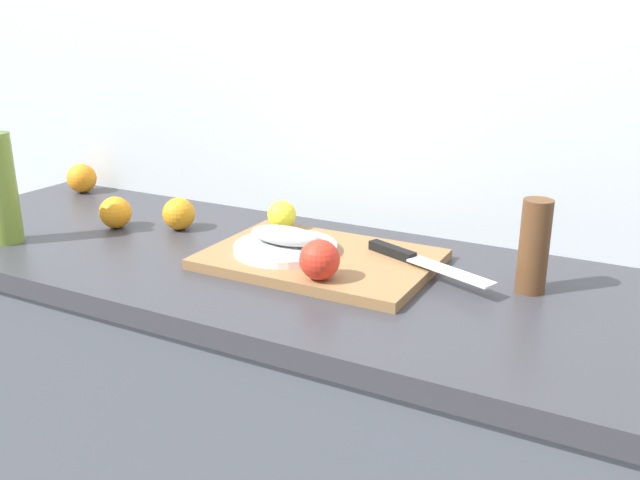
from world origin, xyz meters
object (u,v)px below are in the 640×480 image
object	(u,v)px
chef_knife	(412,258)
lemon_0	(282,215)
pepper_mill	(534,246)
olive_oil_bottle	(1,185)
cutting_board	(320,259)
fish_fillet	(285,236)
white_plate	(285,248)
orange_0	(115,212)

from	to	relation	value
chef_knife	lemon_0	size ratio (longest dim) A/B	4.44
chef_knife	pepper_mill	size ratio (longest dim) A/B	1.66
lemon_0	olive_oil_bottle	size ratio (longest dim) A/B	0.21
cutting_board	lemon_0	distance (m)	0.19
pepper_mill	olive_oil_bottle	bearing A→B (deg)	-166.72
cutting_board	chef_knife	bearing A→B (deg)	13.57
chef_knife	olive_oil_bottle	bearing A→B (deg)	-142.06
fish_fillet	olive_oil_bottle	distance (m)	0.62
white_plate	orange_0	size ratio (longest dim) A/B	2.82
olive_oil_bottle	orange_0	size ratio (longest dim) A/B	4.15
white_plate	pepper_mill	xyz separation A→B (m)	(0.46, 0.07, 0.06)
chef_knife	lemon_0	bearing A→B (deg)	-169.72
olive_oil_bottle	pepper_mill	bearing A→B (deg)	13.28
orange_0	chef_knife	bearing A→B (deg)	4.08
lemon_0	olive_oil_bottle	bearing A→B (deg)	-148.80
olive_oil_bottle	orange_0	world-z (taller)	olive_oil_bottle
fish_fillet	lemon_0	size ratio (longest dim) A/B	2.45
white_plate	olive_oil_bottle	bearing A→B (deg)	-163.17
cutting_board	chef_knife	size ratio (longest dim) A/B	1.58
cutting_board	pepper_mill	bearing A→B (deg)	7.78
cutting_board	lemon_0	world-z (taller)	lemon_0
lemon_0	orange_0	size ratio (longest dim) A/B	0.86
white_plate	olive_oil_bottle	distance (m)	0.63
chef_knife	olive_oil_bottle	size ratio (longest dim) A/B	0.92
chef_knife	pepper_mill	xyz separation A→B (m)	(0.22, 0.01, 0.06)
lemon_0	pepper_mill	bearing A→B (deg)	-5.99
chef_knife	lemon_0	distance (m)	0.34
orange_0	pepper_mill	size ratio (longest dim) A/B	0.43
white_plate	orange_0	xyz separation A→B (m)	(-0.46, 0.01, 0.01)
cutting_board	pepper_mill	distance (m)	0.40
lemon_0	orange_0	xyz separation A→B (m)	(-0.37, -0.12, -0.02)
fish_fillet	lemon_0	world-z (taller)	lemon_0
fish_fillet	chef_knife	xyz separation A→B (m)	(0.24, 0.06, -0.02)
cutting_board	white_plate	bearing A→B (deg)	-166.78
white_plate	pepper_mill	world-z (taller)	pepper_mill
olive_oil_bottle	orange_0	bearing A→B (deg)	54.95
cutting_board	orange_0	world-z (taller)	orange_0
cutting_board	olive_oil_bottle	size ratio (longest dim) A/B	1.45
chef_knife	fish_fillet	bearing A→B (deg)	-144.45
olive_oil_bottle	orange_0	xyz separation A→B (m)	(0.13, 0.19, -0.09)
lemon_0	orange_0	bearing A→B (deg)	-162.35
fish_fillet	chef_knife	bearing A→B (deg)	13.47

